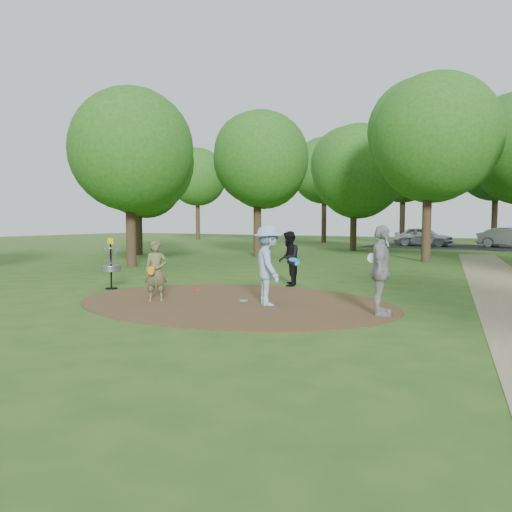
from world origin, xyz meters
The scene contains 13 objects.
ground centered at (0.00, 0.00, 0.00)m, with size 100.00×100.00×0.00m, color #2D5119.
dirt_clearing centered at (0.00, 0.00, 0.01)m, with size 8.40×8.40×0.02m, color #47301C.
parking_lot centered at (2.00, 30.00, 0.00)m, with size 14.00×8.00×0.01m, color black.
player_observer_with_disc centered at (-1.77, -0.86, 0.78)m, with size 0.68×0.64×1.56m.
player_throwing_with_disc centered at (1.00, 0.01, 0.99)m, with size 1.52×1.44×1.97m.
player_walking_with_disc centered at (-0.11, 3.52, 0.87)m, with size 0.90×1.01×1.73m.
player_waiting_with_disc centered at (3.74, 0.05, 0.99)m, with size 0.74×1.24×1.97m.
disc_ground_cyan centered at (0.18, 0.21, 0.03)m, with size 0.22×0.22×0.02m, color #1BBFDC.
disc_ground_red centered at (-1.96, 1.22, 0.03)m, with size 0.22×0.22×0.02m, color red.
car_left centered at (-0.88, 30.05, 0.75)m, with size 1.78×4.42×1.51m, color #B8BCC1.
car_right centered at (5.26, 30.50, 0.75)m, with size 1.59×4.56×1.50m, color #979A9E.
disc_golf_basket centered at (-4.50, 0.30, 0.87)m, with size 0.63×0.63×1.54m.
tree_ring centered at (1.67, 11.56, 5.26)m, with size 37.14×45.69×9.73m.
Camera 1 is at (6.57, -10.66, 2.09)m, focal length 35.00 mm.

